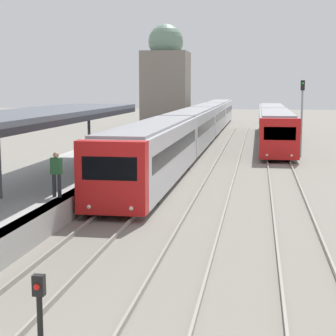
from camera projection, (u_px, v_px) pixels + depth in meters
person_on_platform at (56, 172)px, 20.42m from camera, size 0.40×0.22×1.66m
train_near at (201, 122)px, 52.05m from camera, size 2.65×65.16×3.09m
train_far at (274, 123)px, 51.07m from camera, size 2.62×31.14×3.04m
signal_post_near at (40, 314)px, 9.44m from camera, size 0.20×0.22×1.80m
signal_mast_far at (302, 109)px, 39.41m from camera, size 0.28×0.29×5.38m
distant_domed_building at (166, 80)px, 65.94m from camera, size 5.29×5.29×12.17m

